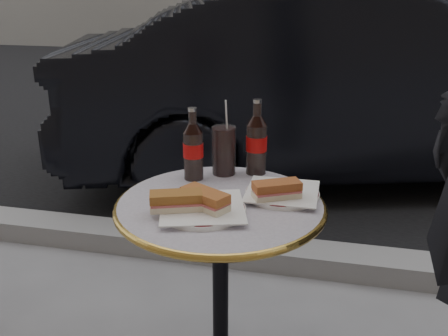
% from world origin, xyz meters
% --- Properties ---
extents(asphalt_road, '(40.00, 8.00, 0.00)m').
position_xyz_m(asphalt_road, '(0.00, 5.00, 0.00)').
color(asphalt_road, black).
rests_on(asphalt_road, ground).
extents(curb, '(40.00, 0.20, 0.12)m').
position_xyz_m(curb, '(0.00, 0.90, 0.05)').
color(curb, gray).
rests_on(curb, ground).
extents(bistro_table, '(0.62, 0.62, 0.73)m').
position_xyz_m(bistro_table, '(0.00, 0.00, 0.37)').
color(bistro_table, '#BAB2C4').
rests_on(bistro_table, ground).
extents(plate_left, '(0.27, 0.27, 0.01)m').
position_xyz_m(plate_left, '(-0.03, -0.08, 0.74)').
color(plate_left, white).
rests_on(plate_left, bistro_table).
extents(plate_right, '(0.26, 0.26, 0.01)m').
position_xyz_m(plate_right, '(0.17, 0.08, 0.74)').
color(plate_right, white).
rests_on(plate_right, bistro_table).
extents(sandwich_left_a, '(0.16, 0.11, 0.05)m').
position_xyz_m(sandwich_left_a, '(-0.10, -0.11, 0.77)').
color(sandwich_left_a, '#985C26').
rests_on(sandwich_left_a, plate_left).
extents(sandwich_left_b, '(0.16, 0.13, 0.05)m').
position_xyz_m(sandwich_left_b, '(-0.02, -0.08, 0.77)').
color(sandwich_left_b, '#A65A2A').
rests_on(sandwich_left_b, plate_left).
extents(sandwich_right, '(0.15, 0.12, 0.05)m').
position_xyz_m(sandwich_right, '(0.16, 0.03, 0.77)').
color(sandwich_right, '#A25329').
rests_on(sandwich_right, plate_right).
extents(cola_bottle_left, '(0.08, 0.08, 0.24)m').
position_xyz_m(cola_bottle_left, '(-0.13, 0.16, 0.85)').
color(cola_bottle_left, black).
rests_on(cola_bottle_left, bistro_table).
extents(cola_bottle_right, '(0.08, 0.08, 0.25)m').
position_xyz_m(cola_bottle_right, '(0.06, 0.26, 0.86)').
color(cola_bottle_right, black).
rests_on(cola_bottle_right, bistro_table).
extents(cola_glass, '(0.10, 0.10, 0.16)m').
position_xyz_m(cola_glass, '(-0.04, 0.23, 0.81)').
color(cola_glass, black).
rests_on(cola_glass, bistro_table).
extents(parked_car, '(2.54, 4.28, 1.33)m').
position_xyz_m(parked_car, '(0.43, 2.32, 0.67)').
color(parked_car, black).
rests_on(parked_car, ground).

